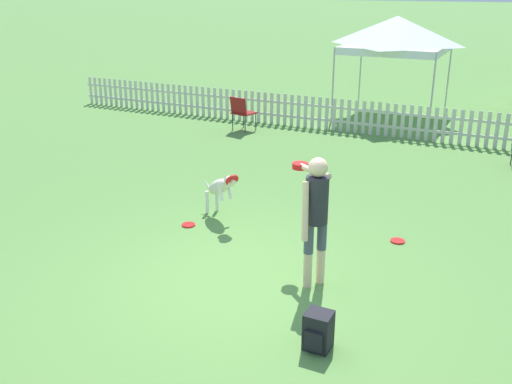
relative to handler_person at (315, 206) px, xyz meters
The scene contains 9 objects.
ground_plane 1.35m from the handler_person, 155.81° to the right, with size 240.00×240.00×0.00m, color #5B8C42.
handler_person is the anchor object (origin of this frame).
leaping_dog 2.54m from the handler_person, 147.02° to the left, with size 0.95×0.69×0.87m.
frisbee_near_handler 2.75m from the handler_person, 160.18° to the left, with size 0.21×0.21×0.02m.
frisbee_near_dog 2.12m from the handler_person, 67.72° to the left, with size 0.21×0.21×0.02m.
backpack_on_grass 1.61m from the handler_person, 67.19° to the right, with size 0.27×0.29×0.42m.
picket_fence 7.79m from the handler_person, 95.69° to the left, with size 19.28×0.04×0.83m.
folding_chair_green_right 8.00m from the handler_person, 123.70° to the left, with size 0.61×0.62×0.89m.
canopy_tent_secondary 10.25m from the handler_person, 98.03° to the left, with size 2.68×2.68×2.75m.
Camera 1 is at (2.92, -5.73, 3.59)m, focal length 40.00 mm.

